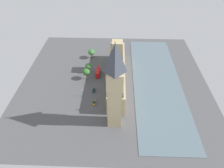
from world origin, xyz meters
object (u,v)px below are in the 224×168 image
at_px(car_yellow_cab_kerbside, 94,102).
at_px(plane_tree_by_river_gate, 91,52).
at_px(clock_tower, 115,87).
at_px(street_lamp_trailing, 88,71).
at_px(plane_tree_corner, 86,72).
at_px(double_decker_bus_leading, 98,72).
at_px(street_lamp_near_tower, 83,92).
at_px(pedestrian_far_end, 107,71).
at_px(parliament_building, 117,71).
at_px(plane_tree_opposite_hall, 92,51).
at_px(car_dark_green_under_trees, 94,90).
at_px(plane_tree_midblock, 88,66).

distance_m(car_yellow_cab_kerbside, plane_tree_by_river_gate, 57.28).
bearing_deg(clock_tower, street_lamp_trailing, -64.45).
bearing_deg(plane_tree_corner, street_lamp_trailing, -97.75).
bearing_deg(street_lamp_trailing, car_yellow_cab_kerbside, 104.96).
height_order(plane_tree_by_river_gate, street_lamp_trailing, plane_tree_by_river_gate).
bearing_deg(double_decker_bus_leading, plane_tree_corner, -147.63).
xyz_separation_m(car_yellow_cab_kerbside, street_lamp_near_tower, (8.53, -7.10, 3.12)).
relative_size(pedestrian_far_end, plane_tree_by_river_gate, 0.20).
relative_size(parliament_building, double_decker_bus_leading, 6.62).
relative_size(plane_tree_opposite_hall, street_lamp_near_tower, 1.46).
bearing_deg(car_yellow_cab_kerbside, double_decker_bus_leading, 90.27).
bearing_deg(street_lamp_trailing, street_lamp_near_tower, 88.92).
bearing_deg(car_dark_green_under_trees, street_lamp_near_tower, -141.38).
relative_size(pedestrian_far_end, street_lamp_near_tower, 0.30).
height_order(plane_tree_midblock, street_lamp_near_tower, plane_tree_midblock).
xyz_separation_m(plane_tree_midblock, plane_tree_opposite_hall, (-0.20, -22.00, 0.49)).
xyz_separation_m(car_yellow_cab_kerbside, plane_tree_by_river_gate, (8.04, -56.50, 4.91)).
relative_size(pedestrian_far_end, street_lamp_trailing, 0.25).
height_order(plane_tree_corner, plane_tree_midblock, plane_tree_corner).
xyz_separation_m(car_dark_green_under_trees, car_yellow_cab_kerbside, (-1.57, 12.49, 0.00)).
height_order(pedestrian_far_end, plane_tree_opposite_hall, plane_tree_opposite_hall).
relative_size(clock_tower, street_lamp_near_tower, 9.70).
distance_m(parliament_building, clock_tower, 46.49).
xyz_separation_m(clock_tower, plane_tree_by_river_gate, (21.82, -71.96, -22.56)).
height_order(plane_tree_opposite_hall, street_lamp_trailing, plane_tree_opposite_hall).
bearing_deg(clock_tower, plane_tree_by_river_gate, -73.13).
height_order(plane_tree_midblock, plane_tree_opposite_hall, plane_tree_opposite_hall).
height_order(parliament_building, plane_tree_corner, parliament_building).
distance_m(car_dark_green_under_trees, plane_tree_corner, 16.73).
relative_size(car_dark_green_under_trees, plane_tree_midblock, 0.55).
bearing_deg(pedestrian_far_end, parliament_building, -155.73).
bearing_deg(plane_tree_midblock, plane_tree_opposite_hall, -90.51).
bearing_deg(plane_tree_midblock, double_decker_bus_leading, 155.08).
bearing_deg(parliament_building, street_lamp_near_tower, 40.09).
bearing_deg(plane_tree_midblock, plane_tree_corner, 86.76).
relative_size(parliament_building, plane_tree_opposite_hall, 8.43).
relative_size(plane_tree_corner, plane_tree_opposite_hall, 1.09).
xyz_separation_m(double_decker_bus_leading, plane_tree_by_river_gate, (7.87, -24.69, 3.17)).
distance_m(parliament_building, double_decker_bus_leading, 16.55).
bearing_deg(plane_tree_corner, pedestrian_far_end, -146.81).
distance_m(plane_tree_opposite_hall, street_lamp_near_tower, 50.44).
bearing_deg(clock_tower, plane_tree_opposite_hall, -73.44).
bearing_deg(plane_tree_corner, plane_tree_midblock, -93.24).
relative_size(parliament_building, clock_tower, 1.27).
relative_size(double_decker_bus_leading, plane_tree_corner, 1.17).
bearing_deg(parliament_building, clock_tower, 89.10).
bearing_deg(double_decker_bus_leading, plane_tree_opposite_hall, 107.30).
distance_m(parliament_building, plane_tree_corner, 23.11).
height_order(car_dark_green_under_trees, plane_tree_corner, plane_tree_corner).
relative_size(parliament_building, street_lamp_trailing, 10.24).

